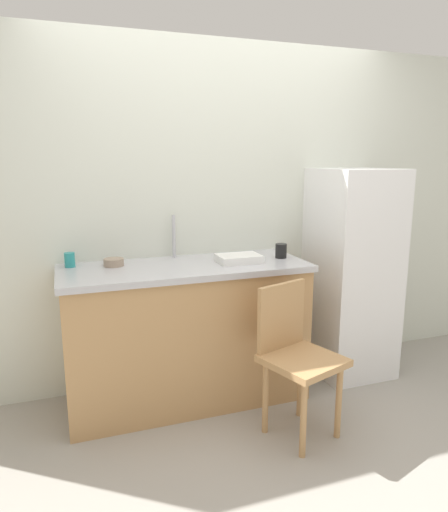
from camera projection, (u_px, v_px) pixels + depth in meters
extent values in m
plane|color=#9E998E|center=(273.00, 440.00, 2.70)|extent=(8.00, 8.00, 0.00)
cube|color=silver|center=(217.00, 215.00, 3.38)|extent=(4.80, 0.10, 2.40)
cube|color=tan|center=(186.00, 336.00, 3.10)|extent=(1.55, 0.60, 0.89)
cube|color=#B7B7BC|center=(185.00, 268.00, 3.00)|extent=(1.59, 0.64, 0.04)
cylinder|color=#B7B7BC|center=(174.00, 236.00, 3.19)|extent=(0.02, 0.02, 0.30)
cube|color=white|center=(351.00, 273.00, 3.46)|extent=(0.54, 0.57, 1.54)
cylinder|color=tan|center=(303.00, 419.00, 2.51)|extent=(0.04, 0.04, 0.45)
cylinder|color=tan|center=(339.00, 402.00, 2.69)|extent=(0.04, 0.04, 0.45)
cylinder|color=tan|center=(265.00, 397.00, 2.74)|extent=(0.04, 0.04, 0.45)
cylinder|color=tan|center=(300.00, 382.00, 2.92)|extent=(0.04, 0.04, 0.45)
cube|color=tan|center=(303.00, 361.00, 2.66)|extent=(0.51, 0.51, 0.04)
cube|color=tan|center=(281.00, 316.00, 2.76)|extent=(0.35, 0.14, 0.40)
cube|color=white|center=(239.00, 259.00, 3.06)|extent=(0.28, 0.20, 0.05)
cylinder|color=gray|center=(114.00, 262.00, 2.96)|extent=(0.13, 0.13, 0.05)
cylinder|color=teal|center=(70.00, 260.00, 2.93)|extent=(0.07, 0.07, 0.09)
cylinder|color=black|center=(281.00, 251.00, 3.19)|extent=(0.08, 0.08, 0.10)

